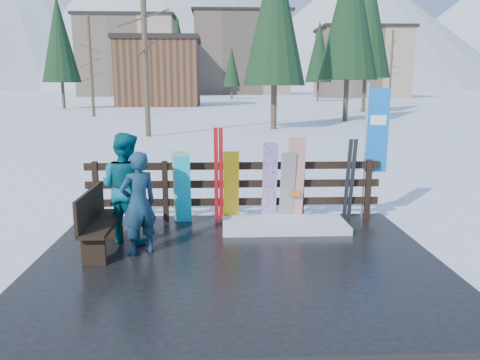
{
  "coord_description": "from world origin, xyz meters",
  "views": [
    {
      "loc": [
        -0.25,
        -6.51,
        2.63
      ],
      "look_at": [
        0.07,
        1.0,
        1.1
      ],
      "focal_mm": 35.0,
      "sensor_mm": 36.0,
      "label": 1
    }
  ],
  "objects_px": {
    "rental_flag": "(375,136)",
    "person_back": "(126,188)",
    "bench": "(98,219)",
    "snowboard_0": "(183,189)",
    "snowboard_2": "(231,187)",
    "snowboard_3": "(270,182)",
    "snowboard_5": "(296,180)",
    "person_front": "(139,204)",
    "snowboard_1": "(181,187)",
    "snowboard_4": "(287,187)"
  },
  "relations": [
    {
      "from": "rental_flag",
      "to": "person_back",
      "type": "height_order",
      "value": "rental_flag"
    },
    {
      "from": "bench",
      "to": "person_back",
      "type": "distance_m",
      "value": 0.71
    },
    {
      "from": "snowboard_0",
      "to": "snowboard_2",
      "type": "distance_m",
      "value": 0.89
    },
    {
      "from": "snowboard_3",
      "to": "person_back",
      "type": "height_order",
      "value": "person_back"
    },
    {
      "from": "snowboard_5",
      "to": "person_front",
      "type": "relative_size",
      "value": 1.03
    },
    {
      "from": "snowboard_1",
      "to": "snowboard_5",
      "type": "height_order",
      "value": "snowboard_5"
    },
    {
      "from": "rental_flag",
      "to": "person_front",
      "type": "bearing_deg",
      "value": -155.87
    },
    {
      "from": "snowboard_4",
      "to": "snowboard_5",
      "type": "distance_m",
      "value": 0.21
    },
    {
      "from": "person_front",
      "to": "snowboard_4",
      "type": "bearing_deg",
      "value": 177.82
    },
    {
      "from": "snowboard_1",
      "to": "rental_flag",
      "type": "distance_m",
      "value": 3.78
    },
    {
      "from": "snowboard_5",
      "to": "rental_flag",
      "type": "bearing_deg",
      "value": 9.95
    },
    {
      "from": "snowboard_3",
      "to": "snowboard_5",
      "type": "height_order",
      "value": "snowboard_5"
    },
    {
      "from": "snowboard_3",
      "to": "person_front",
      "type": "xyz_separation_m",
      "value": [
        -2.15,
        -1.6,
        0.03
      ]
    },
    {
      "from": "snowboard_5",
      "to": "person_back",
      "type": "xyz_separation_m",
      "value": [
        -2.95,
        -0.96,
        0.09
      ]
    },
    {
      "from": "snowboard_1",
      "to": "person_back",
      "type": "xyz_separation_m",
      "value": [
        -0.83,
        -0.96,
        0.21
      ]
    },
    {
      "from": "snowboard_0",
      "to": "person_front",
      "type": "height_order",
      "value": "person_front"
    },
    {
      "from": "snowboard_3",
      "to": "person_front",
      "type": "relative_size",
      "value": 0.98
    },
    {
      "from": "snowboard_1",
      "to": "person_back",
      "type": "bearing_deg",
      "value": -130.81
    },
    {
      "from": "person_front",
      "to": "snowboard_1",
      "type": "bearing_deg",
      "value": -142.72
    },
    {
      "from": "snowboard_3",
      "to": "snowboard_4",
      "type": "height_order",
      "value": "snowboard_3"
    },
    {
      "from": "bench",
      "to": "snowboard_1",
      "type": "distance_m",
      "value": 1.87
    },
    {
      "from": "snowboard_3",
      "to": "rental_flag",
      "type": "height_order",
      "value": "rental_flag"
    },
    {
      "from": "snowboard_2",
      "to": "snowboard_5",
      "type": "xyz_separation_m",
      "value": [
        1.2,
        0.0,
        0.13
      ]
    },
    {
      "from": "person_back",
      "to": "snowboard_3",
      "type": "bearing_deg",
      "value": -136.08
    },
    {
      "from": "snowboard_3",
      "to": "snowboard_2",
      "type": "bearing_deg",
      "value": -180.0
    },
    {
      "from": "bench",
      "to": "snowboard_1",
      "type": "relative_size",
      "value": 1.06
    },
    {
      "from": "snowboard_1",
      "to": "snowboard_3",
      "type": "distance_m",
      "value": 1.64
    },
    {
      "from": "snowboard_2",
      "to": "person_back",
      "type": "distance_m",
      "value": 2.01
    },
    {
      "from": "snowboard_1",
      "to": "rental_flag",
      "type": "height_order",
      "value": "rental_flag"
    },
    {
      "from": "snowboard_1",
      "to": "rental_flag",
      "type": "bearing_deg",
      "value": 4.22
    },
    {
      "from": "snowboard_4",
      "to": "snowboard_1",
      "type": "bearing_deg",
      "value": -180.0
    },
    {
      "from": "snowboard_5",
      "to": "person_back",
      "type": "distance_m",
      "value": 3.11
    },
    {
      "from": "snowboard_0",
      "to": "snowboard_1",
      "type": "distance_m",
      "value": 0.06
    },
    {
      "from": "bench",
      "to": "snowboard_2",
      "type": "distance_m",
      "value": 2.55
    },
    {
      "from": "snowboard_1",
      "to": "rental_flag",
      "type": "relative_size",
      "value": 0.55
    },
    {
      "from": "snowboard_1",
      "to": "snowboard_3",
      "type": "relative_size",
      "value": 0.91
    },
    {
      "from": "snowboard_0",
      "to": "snowboard_5",
      "type": "distance_m",
      "value": 2.1
    },
    {
      "from": "snowboard_1",
      "to": "snowboard_2",
      "type": "distance_m",
      "value": 0.92
    },
    {
      "from": "rental_flag",
      "to": "person_front",
      "type": "relative_size",
      "value": 1.63
    },
    {
      "from": "snowboard_3",
      "to": "rental_flag",
      "type": "distance_m",
      "value": 2.21
    },
    {
      "from": "rental_flag",
      "to": "snowboard_0",
      "type": "bearing_deg",
      "value": -175.74
    },
    {
      "from": "bench",
      "to": "snowboard_0",
      "type": "bearing_deg",
      "value": 49.9
    },
    {
      "from": "snowboard_4",
      "to": "rental_flag",
      "type": "height_order",
      "value": "rental_flag"
    },
    {
      "from": "bench",
      "to": "rental_flag",
      "type": "bearing_deg",
      "value": 19.45
    },
    {
      "from": "rental_flag",
      "to": "person_back",
      "type": "xyz_separation_m",
      "value": [
        -4.49,
        -1.23,
        -0.7
      ]
    },
    {
      "from": "bench",
      "to": "snowboard_5",
      "type": "bearing_deg",
      "value": 23.56
    },
    {
      "from": "snowboard_0",
      "to": "person_front",
      "type": "distance_m",
      "value": 1.7
    },
    {
      "from": "snowboard_0",
      "to": "snowboard_5",
      "type": "height_order",
      "value": "snowboard_5"
    },
    {
      "from": "snowboard_0",
      "to": "person_back",
      "type": "relative_size",
      "value": 0.73
    },
    {
      "from": "snowboard_5",
      "to": "person_back",
      "type": "height_order",
      "value": "person_back"
    }
  ]
}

